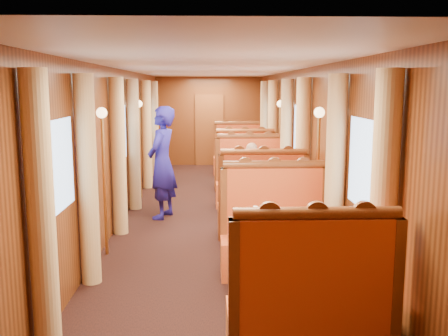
{
  "coord_description": "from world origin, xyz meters",
  "views": [
    {
      "loc": [
        -0.05,
        -8.19,
        2.2
      ],
      "look_at": [
        0.19,
        -1.09,
        1.05
      ],
      "focal_mm": 40.0,
      "sensor_mm": 36.0,
      "label": 1
    }
  ],
  "objects_px": {
    "table_mid": "(255,197)",
    "fruit_plate": "(327,239)",
    "table_near": "(289,274)",
    "teapot_left": "(276,232)",
    "banquette_mid_fwd": "(262,209)",
    "teapot_back": "(280,230)",
    "banquette_near_fwd": "(310,315)",
    "table_far": "(241,165)",
    "teapot_right": "(287,235)",
    "passenger": "(252,169)",
    "banquette_far_aft": "(239,157)",
    "banquette_near_aft": "(275,238)",
    "banquette_far_fwd": "(245,170)",
    "banquette_mid_aft": "(250,183)",
    "steward": "(162,163)",
    "rose_vase_mid": "(254,165)",
    "rose_vase_far": "(241,142)",
    "tea_tray": "(282,238)"
  },
  "relations": [
    {
      "from": "banquette_mid_fwd",
      "to": "rose_vase_mid",
      "type": "xyz_separation_m",
      "value": [
        -0.03,
        0.98,
        0.5
      ]
    },
    {
      "from": "banquette_mid_fwd",
      "to": "teapot_back",
      "type": "bearing_deg",
      "value": -92.24
    },
    {
      "from": "fruit_plate",
      "to": "passenger",
      "type": "distance_m",
      "value": 4.36
    },
    {
      "from": "table_near",
      "to": "teapot_left",
      "type": "xyz_separation_m",
      "value": [
        -0.15,
        -0.07,
        0.45
      ]
    },
    {
      "from": "fruit_plate",
      "to": "passenger",
      "type": "bearing_deg",
      "value": 94.47
    },
    {
      "from": "table_mid",
      "to": "rose_vase_far",
      "type": "relative_size",
      "value": 2.92
    },
    {
      "from": "table_mid",
      "to": "banquette_far_aft",
      "type": "xyz_separation_m",
      "value": [
        0.0,
        4.51,
        0.05
      ]
    },
    {
      "from": "fruit_plate",
      "to": "rose_vase_mid",
      "type": "distance_m",
      "value": 3.61
    },
    {
      "from": "table_far",
      "to": "fruit_plate",
      "type": "bearing_deg",
      "value": -87.26
    },
    {
      "from": "banquette_mid_aft",
      "to": "teapot_right",
      "type": "xyz_separation_m",
      "value": [
        -0.05,
        -4.66,
        0.39
      ]
    },
    {
      "from": "table_mid",
      "to": "fruit_plate",
      "type": "bearing_deg",
      "value": -84.63
    },
    {
      "from": "teapot_back",
      "to": "teapot_right",
      "type": "bearing_deg",
      "value": -68.28
    },
    {
      "from": "banquette_mid_aft",
      "to": "banquette_near_aft",
      "type": "bearing_deg",
      "value": -90.0
    },
    {
      "from": "banquette_near_aft",
      "to": "banquette_far_aft",
      "type": "height_order",
      "value": "same"
    },
    {
      "from": "table_far",
      "to": "rose_vase_mid",
      "type": "xyz_separation_m",
      "value": [
        -0.03,
        -3.53,
        0.55
      ]
    },
    {
      "from": "tea_tray",
      "to": "teapot_right",
      "type": "height_order",
      "value": "teapot_right"
    },
    {
      "from": "banquette_mid_fwd",
      "to": "passenger",
      "type": "xyz_separation_m",
      "value": [
        -0.0,
        1.75,
        0.32
      ]
    },
    {
      "from": "banquette_mid_fwd",
      "to": "banquette_mid_aft",
      "type": "relative_size",
      "value": 1.0
    },
    {
      "from": "banquette_near_fwd",
      "to": "table_far",
      "type": "xyz_separation_m",
      "value": [
        0.0,
        8.01,
        -0.05
      ]
    },
    {
      "from": "banquette_far_aft",
      "to": "tea_tray",
      "type": "distance_m",
      "value": 8.07
    },
    {
      "from": "teapot_left",
      "to": "passenger",
      "type": "distance_m",
      "value": 4.31
    },
    {
      "from": "table_near",
      "to": "teapot_left",
      "type": "relative_size",
      "value": 5.75
    },
    {
      "from": "table_near",
      "to": "tea_tray",
      "type": "xyz_separation_m",
      "value": [
        -0.08,
        -0.05,
        0.38
      ]
    },
    {
      "from": "banquette_mid_fwd",
      "to": "teapot_back",
      "type": "xyz_separation_m",
      "value": [
        -0.1,
        -2.46,
        0.4
      ]
    },
    {
      "from": "banquette_near_fwd",
      "to": "banquette_far_aft",
      "type": "height_order",
      "value": "same"
    },
    {
      "from": "steward",
      "to": "passenger",
      "type": "bearing_deg",
      "value": 128.13
    },
    {
      "from": "tea_tray",
      "to": "teapot_left",
      "type": "bearing_deg",
      "value": -157.31
    },
    {
      "from": "fruit_plate",
      "to": "passenger",
      "type": "height_order",
      "value": "passenger"
    },
    {
      "from": "rose_vase_mid",
      "to": "table_far",
      "type": "bearing_deg",
      "value": 89.58
    },
    {
      "from": "teapot_right",
      "to": "rose_vase_mid",
      "type": "distance_m",
      "value": 3.62
    },
    {
      "from": "banquette_near_aft",
      "to": "banquette_far_fwd",
      "type": "xyz_separation_m",
      "value": [
        0.0,
        4.97,
        0.0
      ]
    },
    {
      "from": "banquette_mid_fwd",
      "to": "banquette_far_fwd",
      "type": "height_order",
      "value": "same"
    },
    {
      "from": "banquette_mid_fwd",
      "to": "banquette_far_aft",
      "type": "relative_size",
      "value": 1.0
    },
    {
      "from": "teapot_right",
      "to": "banquette_mid_aft",
      "type": "bearing_deg",
      "value": 98.8
    },
    {
      "from": "teapot_right",
      "to": "fruit_plate",
      "type": "distance_m",
      "value": 0.39
    },
    {
      "from": "banquette_near_aft",
      "to": "table_mid",
      "type": "distance_m",
      "value": 2.49
    },
    {
      "from": "banquette_near_fwd",
      "to": "table_mid",
      "type": "height_order",
      "value": "banquette_near_fwd"
    },
    {
      "from": "table_near",
      "to": "banquette_far_fwd",
      "type": "xyz_separation_m",
      "value": [
        0.0,
        5.99,
        0.05
      ]
    },
    {
      "from": "banquette_near_aft",
      "to": "teapot_back",
      "type": "distance_m",
      "value": 1.07
    },
    {
      "from": "rose_vase_mid",
      "to": "banquette_near_fwd",
      "type": "bearing_deg",
      "value": -89.67
    },
    {
      "from": "table_near",
      "to": "tea_tray",
      "type": "relative_size",
      "value": 3.09
    },
    {
      "from": "teapot_right",
      "to": "passenger",
      "type": "xyz_separation_m",
      "value": [
        0.05,
        4.38,
        -0.07
      ]
    },
    {
      "from": "steward",
      "to": "passenger",
      "type": "relative_size",
      "value": 2.49
    },
    {
      "from": "steward",
      "to": "passenger",
      "type": "distance_m",
      "value": 1.69
    },
    {
      "from": "teapot_back",
      "to": "banquette_near_aft",
      "type": "bearing_deg",
      "value": 90.91
    },
    {
      "from": "fruit_plate",
      "to": "steward",
      "type": "distance_m",
      "value": 4.21
    },
    {
      "from": "teapot_left",
      "to": "rose_vase_far",
      "type": "bearing_deg",
      "value": 111.86
    },
    {
      "from": "banquette_near_aft",
      "to": "passenger",
      "type": "bearing_deg",
      "value": 90.0
    },
    {
      "from": "teapot_back",
      "to": "table_near",
      "type": "bearing_deg",
      "value": -7.33
    },
    {
      "from": "banquette_near_fwd",
      "to": "table_near",
      "type": "bearing_deg",
      "value": 90.0
    }
  ]
}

